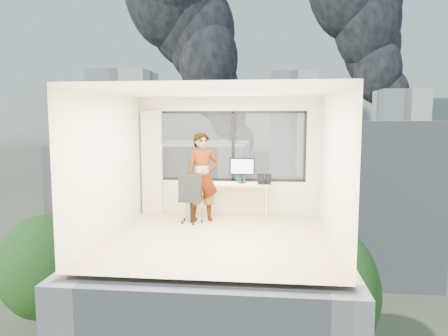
# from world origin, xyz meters

# --- Properties ---
(floor) EXTENTS (4.00, 4.00, 0.01)m
(floor) POSITION_xyz_m (0.00, 0.00, 0.00)
(floor) COLOR #C9B682
(floor) RESTS_ON ground
(ceiling) EXTENTS (4.00, 4.00, 0.01)m
(ceiling) POSITION_xyz_m (0.00, 0.00, 2.60)
(ceiling) COLOR white
(ceiling) RESTS_ON ground
(wall_front) EXTENTS (4.00, 0.01, 2.60)m
(wall_front) POSITION_xyz_m (0.00, -2.00, 1.30)
(wall_front) COLOR beige
(wall_front) RESTS_ON ground
(wall_left) EXTENTS (0.01, 4.00, 2.60)m
(wall_left) POSITION_xyz_m (-2.00, 0.00, 1.30)
(wall_left) COLOR beige
(wall_left) RESTS_ON ground
(wall_right) EXTENTS (0.01, 4.00, 2.60)m
(wall_right) POSITION_xyz_m (2.00, 0.00, 1.30)
(wall_right) COLOR beige
(wall_right) RESTS_ON ground
(window_wall) EXTENTS (3.30, 0.16, 1.55)m
(window_wall) POSITION_xyz_m (0.05, 2.00, 1.52)
(window_wall) COLOR black
(window_wall) RESTS_ON ground
(curtain) EXTENTS (0.45, 0.14, 2.30)m
(curtain) POSITION_xyz_m (-1.72, 1.88, 1.15)
(curtain) COLOR beige
(curtain) RESTS_ON floor
(desk) EXTENTS (1.80, 0.60, 0.75)m
(desk) POSITION_xyz_m (0.00, 1.66, 0.38)
(desk) COLOR beige
(desk) RESTS_ON floor
(chair) EXTENTS (0.55, 0.55, 1.05)m
(chair) POSITION_xyz_m (-0.68, 1.06, 0.53)
(chair) COLOR black
(chair) RESTS_ON floor
(person) EXTENTS (0.78, 0.64, 1.85)m
(person) POSITION_xyz_m (-0.48, 1.28, 0.92)
(person) COLOR #2D2D33
(person) RESTS_ON floor
(monitor) EXTENTS (0.55, 0.14, 0.55)m
(monitor) POSITION_xyz_m (0.32, 1.77, 1.02)
(monitor) COLOR black
(monitor) RESTS_ON desk
(game_console) EXTENTS (0.35, 0.30, 0.08)m
(game_console) POSITION_xyz_m (-0.65, 1.92, 0.79)
(game_console) COLOR white
(game_console) RESTS_ON desk
(laptop) EXTENTS (0.30, 0.32, 0.19)m
(laptop) POSITION_xyz_m (0.80, 1.59, 0.85)
(laptop) COLOR black
(laptop) RESTS_ON desk
(cellphone) EXTENTS (0.12, 0.06, 0.01)m
(cellphone) POSITION_xyz_m (0.32, 1.58, 0.76)
(cellphone) COLOR black
(cellphone) RESTS_ON desk
(pen_cup) EXTENTS (0.11, 0.11, 0.11)m
(pen_cup) POSITION_xyz_m (0.80, 1.59, 0.80)
(pen_cup) COLOR black
(pen_cup) RESTS_ON desk
(handbag) EXTENTS (0.26, 0.14, 0.19)m
(handbag) POSITION_xyz_m (0.28, 1.90, 0.85)
(handbag) COLOR #0B463A
(handbag) RESTS_ON desk
(exterior_ground) EXTENTS (400.00, 400.00, 0.04)m
(exterior_ground) POSITION_xyz_m (0.00, 120.00, -14.00)
(exterior_ground) COLOR #515B3D
(exterior_ground) RESTS_ON ground
(near_bldg_a) EXTENTS (16.00, 12.00, 14.00)m
(near_bldg_a) POSITION_xyz_m (-9.00, 30.00, -7.00)
(near_bldg_a) COLOR beige
(near_bldg_a) RESTS_ON exterior_ground
(near_bldg_b) EXTENTS (14.00, 13.00, 16.00)m
(near_bldg_b) POSITION_xyz_m (12.00, 38.00, -6.00)
(near_bldg_b) COLOR white
(near_bldg_b) RESTS_ON exterior_ground
(far_tower_a) EXTENTS (14.00, 14.00, 28.00)m
(far_tower_a) POSITION_xyz_m (-35.00, 95.00, 0.00)
(far_tower_a) COLOR silver
(far_tower_a) RESTS_ON exterior_ground
(far_tower_b) EXTENTS (13.00, 13.00, 30.00)m
(far_tower_b) POSITION_xyz_m (8.00, 120.00, 1.00)
(far_tower_b) COLOR silver
(far_tower_b) RESTS_ON exterior_ground
(far_tower_c) EXTENTS (15.00, 15.00, 26.00)m
(far_tower_c) POSITION_xyz_m (45.00, 140.00, -1.00)
(far_tower_c) COLOR silver
(far_tower_c) RESTS_ON exterior_ground
(far_tower_d) EXTENTS (16.00, 14.00, 22.00)m
(far_tower_d) POSITION_xyz_m (-60.00, 150.00, -3.00)
(far_tower_d) COLOR silver
(far_tower_d) RESTS_ON exterior_ground
(hill_a) EXTENTS (288.00, 216.00, 90.00)m
(hill_a) POSITION_xyz_m (-120.00, 320.00, -14.00)
(hill_a) COLOR slate
(hill_a) RESTS_ON exterior_ground
(hill_b) EXTENTS (300.00, 220.00, 96.00)m
(hill_b) POSITION_xyz_m (100.00, 320.00, -14.00)
(hill_b) COLOR slate
(hill_b) RESTS_ON exterior_ground
(tree_a) EXTENTS (7.00, 7.00, 8.00)m
(tree_a) POSITION_xyz_m (-16.00, 22.00, -10.00)
(tree_a) COLOR #1F551C
(tree_a) RESTS_ON exterior_ground
(tree_b) EXTENTS (7.60, 7.60, 9.00)m
(tree_b) POSITION_xyz_m (4.00, 18.00, -9.50)
(tree_b) COLOR #1F551C
(tree_b) RESTS_ON exterior_ground
(smoke_plume_a) EXTENTS (40.00, 24.00, 90.00)m
(smoke_plume_a) POSITION_xyz_m (-10.00, 150.00, 39.00)
(smoke_plume_a) COLOR black
(smoke_plume_a) RESTS_ON exterior_ground
(smoke_plume_b) EXTENTS (30.00, 18.00, 70.00)m
(smoke_plume_b) POSITION_xyz_m (55.00, 170.00, 27.00)
(smoke_plume_b) COLOR black
(smoke_plume_b) RESTS_ON exterior_ground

